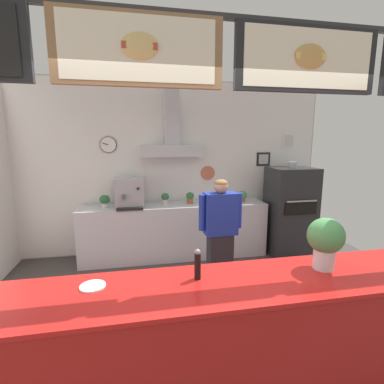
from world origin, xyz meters
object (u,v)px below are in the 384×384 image
Objects in this scene: potted_thyme at (190,197)px; potted_rosemary at (165,198)px; pizza_oven at (290,211)px; potted_basil at (105,201)px; potted_sage at (242,196)px; pepper_grinder at (198,264)px; basil_vase at (325,241)px; shop_worker at (220,235)px; condiment_plate at (93,286)px; espresso_machine at (130,193)px.

potted_thyme is 0.43m from potted_rosemary.
potted_basil is at bearing 176.04° from pizza_oven.
potted_thyme is 0.93m from potted_sage.
pizza_oven is at bearing 49.30° from pepper_grinder.
basil_vase is at bearing -55.76° from potted_basil.
shop_worker is 1.95m from condiment_plate.
basil_vase is at bearing -1.24° from pepper_grinder.
pizza_oven is 8.28× the size of potted_rosemary.
pizza_oven is 8.38× the size of potted_sage.
espresso_machine is (-1.13, 1.35, 0.34)m from shop_worker.
pizza_oven is at bearing -4.07° from espresso_machine.
potted_thyme is at bearing -87.23° from shop_worker.
shop_worker is at bearing -50.24° from espresso_machine.
basil_vase is at bearing -115.13° from pizza_oven.
condiment_plate is (0.19, -2.78, -0.02)m from potted_basil.
pepper_grinder is at bearing -79.34° from espresso_machine.
potted_rosemary is (-2.17, 0.24, 0.27)m from pizza_oven.
potted_rosemary is at bearing 173.73° from pizza_oven.
potted_sage is 0.86× the size of pepper_grinder.
basil_vase is at bearing -98.26° from potted_sage.
shop_worker reaches higher than condiment_plate.
pepper_grinder is at bearing -91.11° from potted_rosemary.
shop_worker reaches higher than potted_rosemary.
basil_vase reaches higher than potted_sage.
basil_vase reaches higher than potted_basil.
condiment_plate is (-1.73, 0.04, -0.22)m from basil_vase.
condiment_plate is (-1.33, -1.41, 0.20)m from shop_worker.
espresso_machine is 0.59m from potted_rosemary.
potted_thyme is (-1.74, 0.24, 0.27)m from pizza_oven.
shop_worker is (-1.62, -1.16, 0.05)m from pizza_oven.
basil_vase is (1.00, -0.02, 0.11)m from pepper_grinder.
potted_thyme is 1.40m from potted_basil.
condiment_plate is (-0.73, 0.02, -0.11)m from pepper_grinder.
shop_worker reaches higher than pepper_grinder.
potted_rosemary is at bearing -179.35° from potted_thyme.
shop_worker is at bearing -85.03° from potted_thyme.
pizza_oven is 7.96× the size of potted_basil.
potted_thyme is 0.86× the size of pepper_grinder.
potted_rosemary is at bearing 1.20° from potted_basil.
pepper_grinder is at bearing -1.75° from condiment_plate.
potted_sage is at bearing -1.26° from potted_rosemary.
pizza_oven reaches higher than potted_basil.
potted_rosemary is 0.87× the size of pepper_grinder.
potted_thyme is (-0.12, 1.40, 0.22)m from shop_worker.
pepper_grinder is (-0.60, -1.43, 0.30)m from shop_worker.
shop_worker reaches higher than basil_vase.
potted_thyme is at bearing 2.71° from espresso_machine.
potted_rosemary is 1.01× the size of potted_sage.
potted_basil reaches higher than condiment_plate.
shop_worker is at bearing -68.59° from potted_rosemary.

